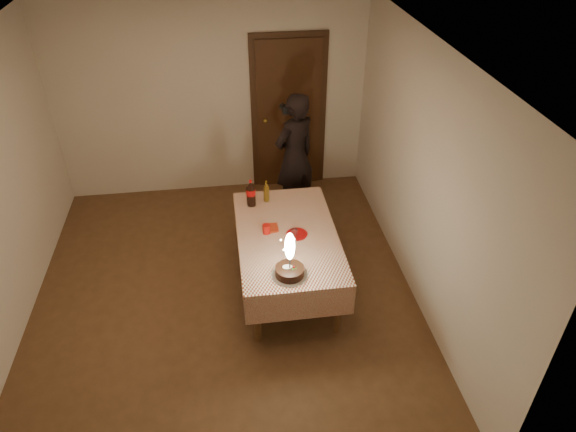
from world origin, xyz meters
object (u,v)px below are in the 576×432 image
(dining_table, at_px, (287,241))
(birthday_cake, at_px, (290,265))
(amber_bottle_left, at_px, (266,192))
(red_cup, at_px, (266,229))
(cola_bottle, at_px, (251,193))
(photographer, at_px, (295,156))
(red_plate, at_px, (297,234))
(clear_cup, at_px, (294,233))

(dining_table, distance_m, birthday_cake, 0.66)
(birthday_cake, distance_m, amber_bottle_left, 1.28)
(dining_table, relative_size, red_cup, 17.20)
(cola_bottle, relative_size, amber_bottle_left, 1.25)
(dining_table, relative_size, photographer, 1.05)
(red_plate, distance_m, cola_bottle, 0.75)
(photographer, bearing_deg, red_cup, -110.19)
(birthday_cake, distance_m, red_plate, 0.64)
(cola_bottle, distance_m, photographer, 1.01)
(birthday_cake, bearing_deg, amber_bottle_left, 93.54)
(cola_bottle, bearing_deg, red_plate, -55.50)
(red_plate, xyz_separation_m, photographer, (0.19, 1.42, 0.13))
(amber_bottle_left, height_order, photographer, photographer)
(dining_table, height_order, clear_cup, clear_cup)
(red_plate, bearing_deg, birthday_cake, -104.86)
(red_plate, xyz_separation_m, cola_bottle, (-0.42, 0.61, 0.15))
(dining_table, xyz_separation_m, cola_bottle, (-0.32, 0.59, 0.25))
(dining_table, height_order, cola_bottle, cola_bottle)
(red_cup, bearing_deg, red_plate, -12.40)
(birthday_cake, height_order, red_plate, birthday_cake)
(dining_table, relative_size, red_plate, 7.82)
(amber_bottle_left, distance_m, photographer, 0.86)
(birthday_cake, xyz_separation_m, photographer, (0.35, 2.02, 0.01))
(clear_cup, xyz_separation_m, amber_bottle_left, (-0.21, 0.71, 0.07))
(red_plate, xyz_separation_m, red_cup, (-0.31, 0.07, 0.05))
(dining_table, distance_m, red_plate, 0.14)
(red_cup, bearing_deg, photographer, 69.81)
(clear_cup, xyz_separation_m, photographer, (0.22, 1.45, 0.09))
(red_cup, xyz_separation_m, clear_cup, (0.27, -0.11, -0.01))
(clear_cup, relative_size, cola_bottle, 0.28)
(dining_table, distance_m, red_cup, 0.26)
(red_cup, height_order, clear_cup, red_cup)
(red_cup, relative_size, clear_cup, 1.11)
(dining_table, distance_m, clear_cup, 0.16)
(birthday_cake, bearing_deg, clear_cup, 77.37)
(red_plate, bearing_deg, dining_table, 169.91)
(red_cup, xyz_separation_m, cola_bottle, (-0.11, 0.54, 0.10))
(birthday_cake, height_order, amber_bottle_left, birthday_cake)
(birthday_cake, distance_m, red_cup, 0.69)
(red_cup, distance_m, photographer, 1.44)
(dining_table, height_order, birthday_cake, birthday_cake)
(amber_bottle_left, bearing_deg, clear_cup, -73.71)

